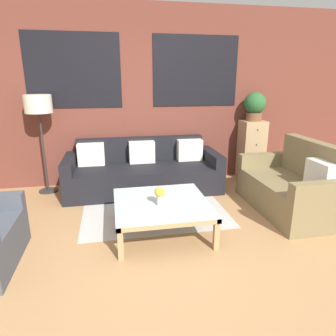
{
  "coord_description": "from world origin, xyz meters",
  "views": [
    {
      "loc": [
        -0.45,
        -2.5,
        1.69
      ],
      "look_at": [
        0.27,
        1.23,
        0.55
      ],
      "focal_mm": 32.0,
      "sensor_mm": 36.0,
      "label": 1
    }
  ],
  "objects_px": {
    "couch_dark": "(143,172)",
    "flower_vase": "(160,194)",
    "drawer_cabinet": "(251,150)",
    "coffee_table": "(161,205)",
    "potted_plant": "(255,105)",
    "settee_vintage": "(292,188)",
    "floor_lamp": "(39,109)"
  },
  "relations": [
    {
      "from": "couch_dark",
      "to": "flower_vase",
      "type": "bearing_deg",
      "value": -89.31
    },
    {
      "from": "drawer_cabinet",
      "to": "coffee_table",
      "type": "bearing_deg",
      "value": -138.74
    },
    {
      "from": "potted_plant",
      "to": "flower_vase",
      "type": "relative_size",
      "value": 2.3
    },
    {
      "from": "couch_dark",
      "to": "coffee_table",
      "type": "distance_m",
      "value": 1.4
    },
    {
      "from": "coffee_table",
      "to": "potted_plant",
      "type": "xyz_separation_m",
      "value": [
        1.86,
        1.63,
        0.94
      ]
    },
    {
      "from": "couch_dark",
      "to": "potted_plant",
      "type": "xyz_separation_m",
      "value": [
        1.91,
        0.23,
        0.98
      ]
    },
    {
      "from": "couch_dark",
      "to": "flower_vase",
      "type": "relative_size",
      "value": 11.54
    },
    {
      "from": "couch_dark",
      "to": "settee_vintage",
      "type": "height_order",
      "value": "settee_vintage"
    },
    {
      "from": "drawer_cabinet",
      "to": "potted_plant",
      "type": "height_order",
      "value": "potted_plant"
    },
    {
      "from": "couch_dark",
      "to": "drawer_cabinet",
      "type": "xyz_separation_m",
      "value": [
        1.91,
        0.23,
        0.22
      ]
    },
    {
      "from": "couch_dark",
      "to": "drawer_cabinet",
      "type": "height_order",
      "value": "drawer_cabinet"
    },
    {
      "from": "settee_vintage",
      "to": "coffee_table",
      "type": "xyz_separation_m",
      "value": [
        -1.78,
        -0.25,
        0.01
      ]
    },
    {
      "from": "settee_vintage",
      "to": "flower_vase",
      "type": "distance_m",
      "value": 1.85
    },
    {
      "from": "coffee_table",
      "to": "couch_dark",
      "type": "bearing_deg",
      "value": 91.95
    },
    {
      "from": "settee_vintage",
      "to": "potted_plant",
      "type": "relative_size",
      "value": 3.1
    },
    {
      "from": "floor_lamp",
      "to": "potted_plant",
      "type": "bearing_deg",
      "value": 0.81
    },
    {
      "from": "flower_vase",
      "to": "potted_plant",
      "type": "bearing_deg",
      "value": 42.05
    },
    {
      "from": "settee_vintage",
      "to": "couch_dark",
      "type": "bearing_deg",
      "value": 147.87
    },
    {
      "from": "couch_dark",
      "to": "flower_vase",
      "type": "height_order",
      "value": "couch_dark"
    },
    {
      "from": "couch_dark",
      "to": "potted_plant",
      "type": "relative_size",
      "value": 5.01
    },
    {
      "from": "settee_vintage",
      "to": "coffee_table",
      "type": "height_order",
      "value": "settee_vintage"
    },
    {
      "from": "settee_vintage",
      "to": "floor_lamp",
      "type": "xyz_separation_m",
      "value": [
        -3.3,
        1.34,
        0.96
      ]
    },
    {
      "from": "floor_lamp",
      "to": "coffee_table",
      "type": "bearing_deg",
      "value": -46.25
    },
    {
      "from": "floor_lamp",
      "to": "flower_vase",
      "type": "xyz_separation_m",
      "value": [
        1.49,
        -1.66,
        -0.79
      ]
    },
    {
      "from": "settee_vintage",
      "to": "flower_vase",
      "type": "bearing_deg",
      "value": -169.96
    },
    {
      "from": "floor_lamp",
      "to": "potted_plant",
      "type": "relative_size",
      "value": 3.14
    },
    {
      "from": "couch_dark",
      "to": "floor_lamp",
      "type": "bearing_deg",
      "value": 172.75
    },
    {
      "from": "floor_lamp",
      "to": "flower_vase",
      "type": "height_order",
      "value": "floor_lamp"
    },
    {
      "from": "coffee_table",
      "to": "flower_vase",
      "type": "xyz_separation_m",
      "value": [
        -0.03,
        -0.07,
        0.16
      ]
    },
    {
      "from": "settee_vintage",
      "to": "drawer_cabinet",
      "type": "distance_m",
      "value": 1.4
    },
    {
      "from": "drawer_cabinet",
      "to": "flower_vase",
      "type": "relative_size",
      "value": 4.95
    },
    {
      "from": "drawer_cabinet",
      "to": "potted_plant",
      "type": "distance_m",
      "value": 0.76
    }
  ]
}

